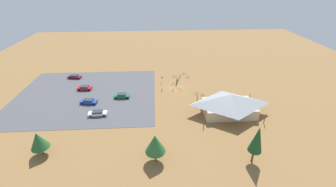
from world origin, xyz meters
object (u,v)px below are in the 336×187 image
at_px(bike_pavilion, 230,103).
at_px(bicycle_green_yard_center, 162,90).
at_px(visitor_near_lot, 177,82).
at_px(bicycle_orange_edge_south, 180,89).
at_px(bicycle_yellow_yard_right, 180,76).
at_px(bicycle_red_front_row, 188,77).
at_px(car_green_inner_stall, 122,96).
at_px(lot_sign, 162,79).
at_px(trash_bin, 177,80).
at_px(bicycle_teal_edge_north, 196,93).
at_px(car_red_second_row, 85,88).
at_px(bicycle_red_yard_front, 184,74).
at_px(bicycle_purple_near_porch, 176,86).
at_px(car_blue_aisle_side, 89,101).
at_px(bicycle_black_yard_left, 179,79).
at_px(bicycle_white_near_sign, 173,84).
at_px(car_white_far_end, 98,113).
at_px(bicycle_blue_lone_east, 175,76).
at_px(pine_east, 155,144).
at_px(pine_mideast, 257,139).
at_px(pine_far_east, 38,140).
at_px(bicycle_silver_lone_west, 173,90).
at_px(bicycle_purple_by_bin, 203,95).

height_order(bike_pavilion, bicycle_green_yard_center, bike_pavilion).
xyz_separation_m(bicycle_green_yard_center, visitor_near_lot, (-5.17, -4.72, 0.51)).
xyz_separation_m(bicycle_orange_edge_south, bicycle_yellow_yard_right, (-1.24, -10.06, -0.01)).
bearing_deg(bicycle_red_front_row, car_green_inner_stall, 29.90).
bearing_deg(lot_sign, trash_bin, -173.00).
bearing_deg(bicycle_teal_edge_north, car_red_second_row, -8.39).
xyz_separation_m(bicycle_red_yard_front, bicycle_purple_near_porch, (3.83, 9.55, 0.03)).
height_order(lot_sign, car_blue_aisle_side, lot_sign).
xyz_separation_m(bicycle_black_yard_left, bicycle_purple_near_porch, (1.49, 5.18, 0.04)).
bearing_deg(car_green_inner_stall, trash_bin, -149.90).
bearing_deg(bicycle_white_near_sign, car_white_far_end, 37.95).
distance_m(bicycle_red_yard_front, bicycle_blue_lone_east, 4.05).
bearing_deg(car_green_inner_stall, car_white_far_end, 60.09).
xyz_separation_m(bicycle_teal_edge_north, bicycle_purple_near_porch, (5.84, -5.39, 0.02)).
distance_m(car_white_far_end, car_red_second_row, 16.38).
relative_size(lot_sign, bicycle_orange_edge_south, 1.57).
bearing_deg(car_red_second_row, bicycle_yellow_yard_right, -165.58).
distance_m(bicycle_green_yard_center, bicycle_yellow_yard_right, 12.58).
xyz_separation_m(pine_east, car_green_inner_stall, (9.83, -25.39, -3.70)).
xyz_separation_m(pine_mideast, bicycle_black_yard_left, (10.58, -37.84, -5.26)).
relative_size(trash_bin, car_blue_aisle_side, 0.18).
height_order(pine_far_east, car_red_second_row, pine_far_east).
relative_size(lot_sign, bicycle_silver_lone_west, 1.34).
relative_size(bicycle_yellow_yard_right, visitor_near_lot, 0.95).
bearing_deg(car_green_inner_stall, visitor_near_lot, -154.98).
relative_size(lot_sign, bicycle_red_front_row, 1.64).
relative_size(bike_pavilion, bicycle_green_yard_center, 8.88).
bearing_deg(pine_far_east, car_white_far_end, -121.34).
bearing_deg(bicycle_yellow_yard_right, bicycle_teal_edge_north, 105.31).
xyz_separation_m(pine_mideast, bicycle_green_yard_center, (16.77, -30.00, -5.21)).
height_order(trash_bin, car_blue_aisle_side, car_blue_aisle_side).
bearing_deg(bicycle_black_yard_left, bicycle_red_yard_front, -118.08).
relative_size(pine_far_east, car_red_second_row, 1.22).
distance_m(car_white_far_end, car_blue_aisle_side, 7.28).
xyz_separation_m(bicycle_purple_by_bin, bicycle_orange_edge_south, (6.58, -4.39, 0.01)).
xyz_separation_m(bicycle_black_yard_left, bicycle_silver_lone_west, (2.61, 7.75, 0.04)).
bearing_deg(lot_sign, car_blue_aisle_side, 29.86).
bearing_deg(bicycle_orange_edge_south, visitor_near_lot, -83.45).
bearing_deg(bicycle_teal_edge_north, car_green_inner_stall, 1.46).
bearing_deg(bicycle_red_yard_front, bicycle_orange_edge_south, 76.34).
bearing_deg(bicycle_purple_near_porch, car_blue_aisle_side, 18.69).
relative_size(lot_sign, bicycle_purple_by_bin, 1.67).
relative_size(bicycle_purple_by_bin, bicycle_blue_lone_east, 0.81).
distance_m(bicycle_orange_edge_south, car_white_far_end, 26.09).
bearing_deg(bicycle_red_front_row, bike_pavilion, 108.89).
xyz_separation_m(pine_far_east, car_green_inner_stall, (-13.28, -22.30, -2.95)).
xyz_separation_m(bike_pavilion, pine_far_east, (42.49, 12.45, 0.53)).
height_order(pine_mideast, bicycle_teal_edge_north, pine_mideast).
relative_size(bicycle_orange_edge_south, bicycle_blue_lone_east, 0.86).
distance_m(bicycle_orange_edge_south, bicycle_silver_lone_west, 2.11).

